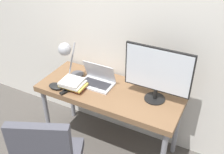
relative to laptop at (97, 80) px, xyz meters
The scene contains 9 objects.
wall_back 0.61m from the laptop, 63.32° to the left, with size 8.00×0.05×2.60m.
desk 0.21m from the laptop, 13.06° to the right, with size 1.44×0.59×0.76m.
laptop is the anchor object (origin of this frame).
monitor 0.65m from the laptop, ahead, with size 0.61×0.20×0.53m.
desk_lamp 0.41m from the laptop, 161.91° to the right, with size 0.13×0.30×0.44m.
book_stack 0.25m from the laptop, 136.45° to the right, with size 0.26×0.21×0.09m.
tv_remote 0.31m from the laptop, 128.36° to the right, with size 0.09×0.18×0.02m.
media_remote 0.28m from the laptop, 135.99° to the right, with size 0.07×0.17×0.02m.
game_controller 0.41m from the laptop, 143.00° to the right, with size 0.16×0.11×0.04m.
Camera 1 is at (0.98, -1.57, 2.25)m, focal length 42.00 mm.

